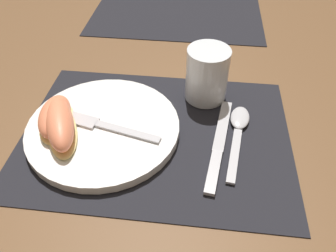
{
  "coord_description": "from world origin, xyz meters",
  "views": [
    {
      "loc": [
        0.07,
        -0.4,
        0.41
      ],
      "look_at": [
        0.02,
        -0.0,
        0.02
      ],
      "focal_mm": 35.0,
      "sensor_mm": 36.0,
      "label": 1
    }
  ],
  "objects_px": {
    "spoon": "(239,127)",
    "citrus_wedge_0": "(55,117)",
    "fork": "(100,125)",
    "juice_glass": "(207,77)",
    "citrus_wedge_1": "(60,125)",
    "knife": "(219,145)",
    "plate": "(104,128)"
  },
  "relations": [
    {
      "from": "juice_glass",
      "to": "spoon",
      "type": "distance_m",
      "value": 0.11
    },
    {
      "from": "juice_glass",
      "to": "citrus_wedge_0",
      "type": "xyz_separation_m",
      "value": [
        -0.25,
        -0.13,
        -0.01
      ]
    },
    {
      "from": "knife",
      "to": "citrus_wedge_0",
      "type": "xyz_separation_m",
      "value": [
        -0.28,
        0.01,
        0.03
      ]
    },
    {
      "from": "fork",
      "to": "citrus_wedge_1",
      "type": "distance_m",
      "value": 0.07
    },
    {
      "from": "fork",
      "to": "citrus_wedge_0",
      "type": "bearing_deg",
      "value": -176.46
    },
    {
      "from": "plate",
      "to": "fork",
      "type": "height_order",
      "value": "fork"
    },
    {
      "from": "spoon",
      "to": "citrus_wedge_1",
      "type": "relative_size",
      "value": 1.29
    },
    {
      "from": "knife",
      "to": "fork",
      "type": "height_order",
      "value": "fork"
    },
    {
      "from": "spoon",
      "to": "knife",
      "type": "bearing_deg",
      "value": -126.94
    },
    {
      "from": "juice_glass",
      "to": "citrus_wedge_0",
      "type": "bearing_deg",
      "value": -153.36
    },
    {
      "from": "spoon",
      "to": "fork",
      "type": "distance_m",
      "value": 0.24
    },
    {
      "from": "plate",
      "to": "juice_glass",
      "type": "relative_size",
      "value": 2.56
    },
    {
      "from": "plate",
      "to": "spoon",
      "type": "xyz_separation_m",
      "value": [
        0.24,
        0.03,
        -0.0
      ]
    },
    {
      "from": "citrus_wedge_0",
      "to": "fork",
      "type": "bearing_deg",
      "value": 3.54
    },
    {
      "from": "knife",
      "to": "spoon",
      "type": "xyz_separation_m",
      "value": [
        0.03,
        0.05,
        0.0
      ]
    },
    {
      "from": "fork",
      "to": "juice_glass",
      "type": "bearing_deg",
      "value": 34.57
    },
    {
      "from": "juice_glass",
      "to": "fork",
      "type": "distance_m",
      "value": 0.22
    },
    {
      "from": "spoon",
      "to": "citrus_wedge_1",
      "type": "distance_m",
      "value": 0.31
    },
    {
      "from": "plate",
      "to": "citrus_wedge_0",
      "type": "distance_m",
      "value": 0.08
    },
    {
      "from": "juice_glass",
      "to": "spoon",
      "type": "height_order",
      "value": "juice_glass"
    },
    {
      "from": "spoon",
      "to": "citrus_wedge_0",
      "type": "relative_size",
      "value": 1.59
    },
    {
      "from": "knife",
      "to": "fork",
      "type": "bearing_deg",
      "value": 177.2
    },
    {
      "from": "fork",
      "to": "citrus_wedge_1",
      "type": "xyz_separation_m",
      "value": [
        -0.06,
        -0.02,
        0.02
      ]
    },
    {
      "from": "citrus_wedge_0",
      "to": "citrus_wedge_1",
      "type": "height_order",
      "value": "citrus_wedge_1"
    },
    {
      "from": "spoon",
      "to": "fork",
      "type": "bearing_deg",
      "value": -171.41
    },
    {
      "from": "fork",
      "to": "citrus_wedge_0",
      "type": "distance_m",
      "value": 0.08
    },
    {
      "from": "citrus_wedge_0",
      "to": "juice_glass",
      "type": "bearing_deg",
      "value": 26.64
    },
    {
      "from": "plate",
      "to": "knife",
      "type": "bearing_deg",
      "value": -3.58
    },
    {
      "from": "juice_glass",
      "to": "knife",
      "type": "distance_m",
      "value": 0.14
    },
    {
      "from": "spoon",
      "to": "citrus_wedge_0",
      "type": "bearing_deg",
      "value": -172.61
    },
    {
      "from": "spoon",
      "to": "fork",
      "type": "relative_size",
      "value": 0.95
    },
    {
      "from": "juice_glass",
      "to": "knife",
      "type": "xyz_separation_m",
      "value": [
        0.03,
        -0.13,
        -0.04
      ]
    }
  ]
}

